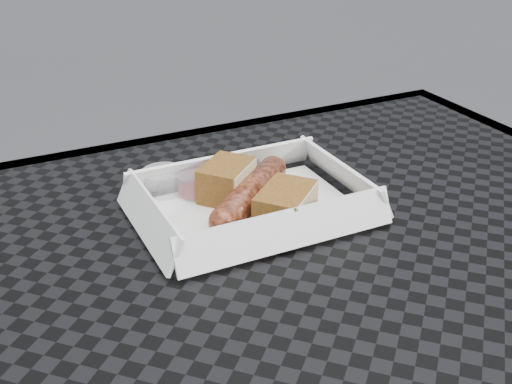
{
  "coord_description": "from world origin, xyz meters",
  "views": [
    {
      "loc": [
        -0.32,
        -0.42,
        1.09
      ],
      "look_at": [
        -0.05,
        0.13,
        0.78
      ],
      "focal_mm": 45.0,
      "sensor_mm": 36.0,
      "label": 1
    }
  ],
  "objects": [
    {
      "name": "patio_table",
      "position": [
        0.0,
        0.0,
        0.67
      ],
      "size": [
        0.8,
        0.8,
        0.74
      ],
      "color": "black",
      "rests_on": "ground"
    },
    {
      "name": "food_tray",
      "position": [
        -0.05,
        0.14,
        0.75
      ],
      "size": [
        0.22,
        0.15,
        0.0
      ],
      "primitive_type": "cube",
      "color": "white",
      "rests_on": "patio_table"
    },
    {
      "name": "bratwurst",
      "position": [
        -0.05,
        0.14,
        0.76
      ],
      "size": [
        0.14,
        0.12,
        0.03
      ],
      "rotation": [
        0.0,
        0.0,
        0.72
      ],
      "color": "brown",
      "rests_on": "food_tray"
    },
    {
      "name": "bread_near",
      "position": [
        -0.06,
        0.18,
        0.77
      ],
      "size": [
        0.08,
        0.08,
        0.04
      ],
      "primitive_type": "cube",
      "rotation": [
        0.0,
        0.0,
        0.72
      ],
      "color": "brown",
      "rests_on": "food_tray"
    },
    {
      "name": "bread_far",
      "position": [
        -0.03,
        0.1,
        0.77
      ],
      "size": [
        0.09,
        0.08,
        0.04
      ],
      "primitive_type": "cube",
      "rotation": [
        0.0,
        0.0,
        0.72
      ],
      "color": "brown",
      "rests_on": "food_tray"
    },
    {
      "name": "veg_garnish",
      "position": [
        0.0,
        0.08,
        0.75
      ],
      "size": [
        0.03,
        0.03,
        0.0
      ],
      "color": "#F65C0A",
      "rests_on": "food_tray"
    },
    {
      "name": "napkin",
      "position": [
        -0.07,
        0.16,
        0.75
      ],
      "size": [
        0.16,
        0.16,
        0.0
      ],
      "primitive_type": "cube",
      "rotation": [
        0.0,
        0.0,
        0.4
      ],
      "color": "white",
      "rests_on": "patio_table"
    },
    {
      "name": "condiment_cup_sauce",
      "position": [
        -0.09,
        0.2,
        0.76
      ],
      "size": [
        0.05,
        0.05,
        0.03
      ],
      "primitive_type": "cylinder",
      "color": "maroon",
      "rests_on": "patio_table"
    },
    {
      "name": "condiment_cup_empty",
      "position": [
        -0.12,
        0.22,
        0.76
      ],
      "size": [
        0.05,
        0.05,
        0.03
      ],
      "primitive_type": "cylinder",
      "color": "silver",
      "rests_on": "patio_table"
    }
  ]
}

